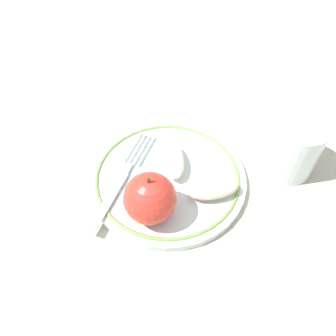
{
  "coord_description": "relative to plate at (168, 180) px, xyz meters",
  "views": [
    {
      "loc": [
        -0.07,
        -0.3,
        0.4
      ],
      "look_at": [
        -0.02,
        -0.0,
        0.03
      ],
      "focal_mm": 35.0,
      "sensor_mm": 36.0,
      "label": 1
    }
  ],
  "objects": [
    {
      "name": "plate",
      "position": [
        0.0,
        0.0,
        0.0
      ],
      "size": [
        0.23,
        0.23,
        0.01
      ],
      "color": "silver",
      "rests_on": "ground_plane"
    },
    {
      "name": "apple_red_whole",
      "position": [
        -0.03,
        -0.06,
        0.04
      ],
      "size": [
        0.07,
        0.07,
        0.08
      ],
      "color": "red",
      "rests_on": "plate"
    },
    {
      "name": "drinking_glass",
      "position": [
        0.19,
        -0.0,
        0.04
      ],
      "size": [
        0.08,
        0.08,
        0.09
      ],
      "primitive_type": "cylinder",
      "color": "silver",
      "rests_on": "ground_plane"
    },
    {
      "name": "apple_slice_back",
      "position": [
        0.06,
        -0.04,
        0.02
      ],
      "size": [
        0.07,
        0.03,
        0.02
      ],
      "primitive_type": "ellipsoid",
      "rotation": [
        0.0,
        0.0,
        3.16
      ],
      "color": "beige",
      "rests_on": "plate"
    },
    {
      "name": "apple_slice_front",
      "position": [
        0.01,
        0.02,
        0.02
      ],
      "size": [
        0.04,
        0.08,
        0.02
      ],
      "primitive_type": "ellipsoid",
      "rotation": [
        0.0,
        0.0,
        4.62
      ],
      "color": "white",
      "rests_on": "plate"
    },
    {
      "name": "ground_plane",
      "position": [
        0.02,
        0.0,
        -0.01
      ],
      "size": [
        2.0,
        2.0,
        0.0
      ],
      "primitive_type": "plane",
      "color": "#ACAA94"
    },
    {
      "name": "fork",
      "position": [
        -0.07,
        0.0,
        0.01
      ],
      "size": [
        0.12,
        0.18,
        0.0
      ],
      "rotation": [
        0.0,
        0.0,
        1.03
      ],
      "color": "silver",
      "rests_on": "plate"
    }
  ]
}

